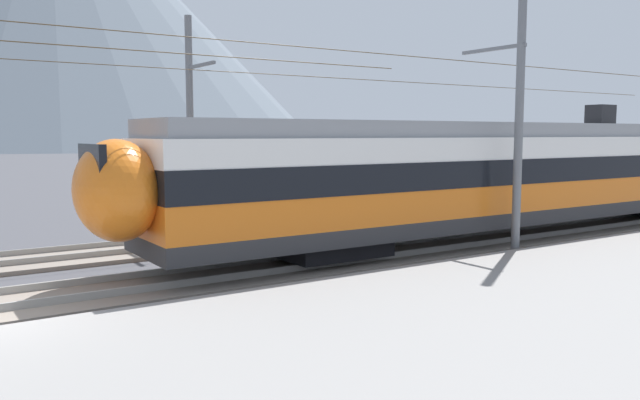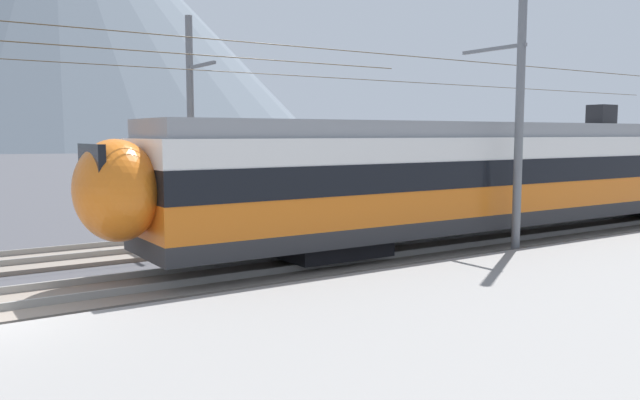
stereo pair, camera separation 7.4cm
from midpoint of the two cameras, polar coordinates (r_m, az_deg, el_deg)
name	(u,v)px [view 1 (the left image)]	position (r m, az deg, el deg)	size (l,w,h in m)	color
train_near_platform	(516,173)	(22.20, 16.86, 2.33)	(27.69, 2.93, 4.27)	#2D2D30
train_far_track	(637,158)	(37.17, 26.17, 3.33)	(31.74, 2.88, 4.27)	#2D2D30
catenary_mast_mid	(515,103)	(19.11, 16.79, 8.21)	(46.38, 2.34, 8.43)	slate
catenary_mast_far_side	(192,122)	(22.15, -11.36, 6.78)	(46.38, 2.18, 7.41)	slate
mountain_central_peak	(54,7)	(196.74, -22.48, 15.50)	(144.89, 144.89, 75.56)	slate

